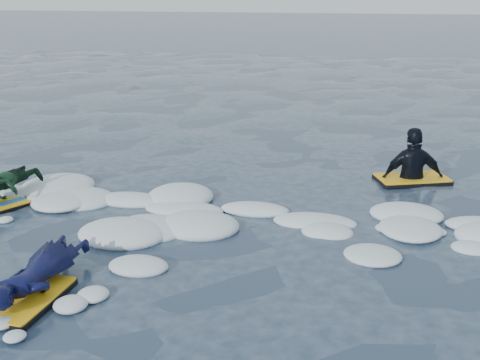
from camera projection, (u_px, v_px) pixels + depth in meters
name	position (u px, v px, depth m)	size (l,w,h in m)	color
ground	(154.00, 254.00, 7.32)	(120.00, 120.00, 0.00)	#19283C
foam_band	(178.00, 223.00, 8.28)	(12.00, 3.10, 0.30)	white
prone_woman_unit	(38.00, 275.00, 6.35)	(0.68, 1.60, 0.41)	black
prone_child_unit	(4.00, 189.00, 8.86)	(0.92, 1.36, 0.49)	black
waiting_rider_unit	(412.00, 180.00, 9.95)	(1.33, 1.00, 1.77)	black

